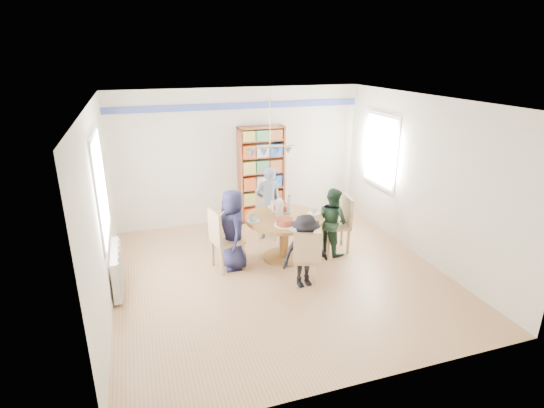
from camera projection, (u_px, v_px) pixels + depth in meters
name	position (u px, v px, depth m)	size (l,w,h in m)	color
ground	(280.00, 274.00, 6.74)	(5.00, 5.00, 0.00)	tan
room_shell	(248.00, 162.00, 6.88)	(5.00, 5.00, 5.00)	white
radiator	(117.00, 269.00, 6.18)	(0.12, 1.00, 0.60)	silver
dining_table	(284.00, 228.00, 7.09)	(1.30, 1.30, 0.75)	olive
chair_left	(222.00, 237.00, 6.72)	(0.54, 0.54, 1.02)	tan
chair_right	(341.00, 221.00, 7.39)	(0.50, 0.50, 0.99)	tan
chair_far	(266.00, 211.00, 7.99)	(0.50, 0.50, 0.91)	tan
chair_near	(307.00, 256.00, 6.21)	(0.53, 0.53, 0.93)	tan
person_left	(233.00, 230.00, 6.75)	(0.65, 0.42, 1.32)	#1A1B3A
person_right	(332.00, 221.00, 7.29)	(0.57, 0.45, 1.18)	#1A3424
person_far	(268.00, 202.00, 7.89)	(0.50, 0.33, 1.38)	gray
person_near	(305.00, 251.00, 6.23)	(0.73, 0.42, 1.14)	black
bookshelf	(262.00, 175.00, 8.63)	(0.93, 0.28, 1.96)	brown
tableware	(282.00, 213.00, 7.01)	(1.28, 1.28, 0.34)	white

